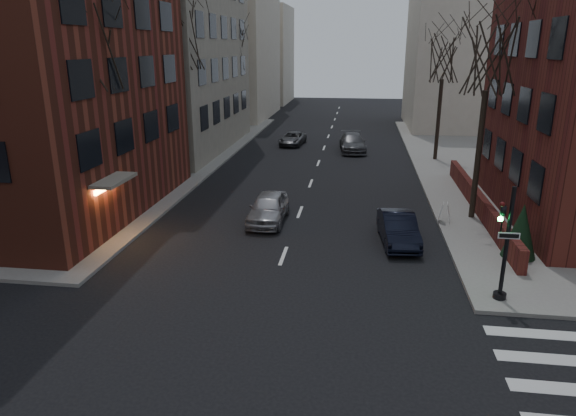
{
  "coord_description": "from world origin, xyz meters",
  "views": [
    {
      "loc": [
        2.96,
        -7.81,
        8.51
      ],
      "look_at": [
        0.14,
        12.41,
        2.0
      ],
      "focal_mm": 32.0,
      "sensor_mm": 36.0,
      "label": 1
    }
  ],
  "objects_px": {
    "tree_right_b": "(444,58)",
    "streetlamp_far": "(245,91)",
    "sandwich_board": "(445,212)",
    "car_lane_far": "(293,139)",
    "tree_left_c": "(233,50)",
    "streetlamp_near": "(173,119)",
    "car_lane_gray": "(353,143)",
    "parked_sedan": "(398,228)",
    "tree_left_a": "(88,46)",
    "tree_right_a": "(490,56)",
    "evergreen_shrub": "(521,231)",
    "car_lane_silver": "(268,208)",
    "traffic_signal": "(504,251)",
    "tree_left_b": "(181,38)"
  },
  "relations": [
    {
      "from": "tree_right_a",
      "to": "car_lane_gray",
      "type": "distance_m",
      "value": 19.43
    },
    {
      "from": "tree_left_a",
      "to": "car_lane_far",
      "type": "distance_m",
      "value": 25.08
    },
    {
      "from": "tree_left_a",
      "to": "tree_right_a",
      "type": "distance_m",
      "value": 18.05
    },
    {
      "from": "tree_left_a",
      "to": "evergreen_shrub",
      "type": "relative_size",
      "value": 4.52
    },
    {
      "from": "parked_sedan",
      "to": "car_lane_far",
      "type": "xyz_separation_m",
      "value": [
        -7.74,
        22.85,
        -0.12
      ]
    },
    {
      "from": "sandwich_board",
      "to": "car_lane_far",
      "type": "bearing_deg",
      "value": 126.48
    },
    {
      "from": "streetlamp_far",
      "to": "car_lane_silver",
      "type": "distance_m",
      "value": 26.83
    },
    {
      "from": "car_lane_far",
      "to": "sandwich_board",
      "type": "xyz_separation_m",
      "value": [
        10.18,
        -20.02,
        0.07
      ]
    },
    {
      "from": "tree_left_a",
      "to": "parked_sedan",
      "type": "height_order",
      "value": "tree_left_a"
    },
    {
      "from": "tree_left_c",
      "to": "tree_right_b",
      "type": "distance_m",
      "value": 19.34
    },
    {
      "from": "tree_left_c",
      "to": "streetlamp_near",
      "type": "distance_m",
      "value": 18.4
    },
    {
      "from": "tree_left_b",
      "to": "sandwich_board",
      "type": "height_order",
      "value": "tree_left_b"
    },
    {
      "from": "evergreen_shrub",
      "to": "car_lane_silver",
      "type": "bearing_deg",
      "value": 163.21
    },
    {
      "from": "car_lane_far",
      "to": "tree_right_a",
      "type": "bearing_deg",
      "value": -52.93
    },
    {
      "from": "parked_sedan",
      "to": "evergreen_shrub",
      "type": "bearing_deg",
      "value": -20.16
    },
    {
      "from": "streetlamp_far",
      "to": "tree_left_c",
      "type": "bearing_deg",
      "value": -106.7
    },
    {
      "from": "tree_left_b",
      "to": "car_lane_far",
      "type": "relative_size",
      "value": 2.68
    },
    {
      "from": "tree_right_b",
      "to": "streetlamp_far",
      "type": "bearing_deg",
      "value": 149.53
    },
    {
      "from": "traffic_signal",
      "to": "tree_right_a",
      "type": "bearing_deg",
      "value": 84.53
    },
    {
      "from": "streetlamp_near",
      "to": "tree_left_b",
      "type": "bearing_deg",
      "value": 98.53
    },
    {
      "from": "tree_left_a",
      "to": "streetlamp_far",
      "type": "relative_size",
      "value": 1.63
    },
    {
      "from": "tree_right_a",
      "to": "tree_right_b",
      "type": "height_order",
      "value": "tree_right_a"
    },
    {
      "from": "tree_right_b",
      "to": "evergreen_shrub",
      "type": "bearing_deg",
      "value": -87.39
    },
    {
      "from": "tree_left_c",
      "to": "car_lane_gray",
      "type": "xyz_separation_m",
      "value": [
        11.25,
        -5.16,
        -7.31
      ]
    },
    {
      "from": "car_lane_silver",
      "to": "evergreen_shrub",
      "type": "distance_m",
      "value": 11.57
    },
    {
      "from": "streetlamp_near",
      "to": "car_lane_gray",
      "type": "height_order",
      "value": "streetlamp_near"
    },
    {
      "from": "tree_right_b",
      "to": "streetlamp_far",
      "type": "xyz_separation_m",
      "value": [
        -17.0,
        10.0,
        -3.35
      ]
    },
    {
      "from": "traffic_signal",
      "to": "tree_left_b",
      "type": "bearing_deg",
      "value": 134.54
    },
    {
      "from": "parked_sedan",
      "to": "evergreen_shrub",
      "type": "distance_m",
      "value": 5.0
    },
    {
      "from": "car_lane_silver",
      "to": "sandwich_board",
      "type": "xyz_separation_m",
      "value": [
        8.7,
        0.75,
        -0.09
      ]
    },
    {
      "from": "tree_left_b",
      "to": "evergreen_shrub",
      "type": "relative_size",
      "value": 4.76
    },
    {
      "from": "tree_left_a",
      "to": "car_lane_silver",
      "type": "relative_size",
      "value": 2.41
    },
    {
      "from": "tree_left_a",
      "to": "tree_right_b",
      "type": "bearing_deg",
      "value": 45.64
    },
    {
      "from": "parked_sedan",
      "to": "tree_left_a",
      "type": "bearing_deg",
      "value": 175.38
    },
    {
      "from": "traffic_signal",
      "to": "car_lane_far",
      "type": "bearing_deg",
      "value": 111.08
    },
    {
      "from": "tree_left_b",
      "to": "evergreen_shrub",
      "type": "height_order",
      "value": "tree_left_b"
    },
    {
      "from": "tree_right_b",
      "to": "car_lane_gray",
      "type": "height_order",
      "value": "tree_right_b"
    },
    {
      "from": "streetlamp_near",
      "to": "car_lane_gray",
      "type": "xyz_separation_m",
      "value": [
        10.65,
        12.84,
        -3.51
      ]
    },
    {
      "from": "tree_left_b",
      "to": "car_lane_far",
      "type": "xyz_separation_m",
      "value": [
        5.92,
        11.05,
        -8.35
      ]
    },
    {
      "from": "tree_left_a",
      "to": "car_lane_far",
      "type": "height_order",
      "value": "tree_left_a"
    },
    {
      "from": "car_lane_gray",
      "to": "tree_right_b",
      "type": "bearing_deg",
      "value": -29.46
    },
    {
      "from": "parked_sedan",
      "to": "car_lane_silver",
      "type": "xyz_separation_m",
      "value": [
        -6.26,
        2.08,
        0.04
      ]
    },
    {
      "from": "car_lane_silver",
      "to": "car_lane_gray",
      "type": "bearing_deg",
      "value": 78.91
    },
    {
      "from": "tree_left_a",
      "to": "tree_left_b",
      "type": "distance_m",
      "value": 12.01
    },
    {
      "from": "tree_left_a",
      "to": "parked_sedan",
      "type": "bearing_deg",
      "value": 0.84
    },
    {
      "from": "tree_right_b",
      "to": "sandwich_board",
      "type": "height_order",
      "value": "tree_right_b"
    },
    {
      "from": "tree_left_a",
      "to": "tree_right_a",
      "type": "relative_size",
      "value": 1.06
    },
    {
      "from": "tree_left_c",
      "to": "car_lane_far",
      "type": "bearing_deg",
      "value": -26.49
    },
    {
      "from": "streetlamp_near",
      "to": "evergreen_shrub",
      "type": "bearing_deg",
      "value": -26.88
    },
    {
      "from": "tree_left_a",
      "to": "streetlamp_near",
      "type": "relative_size",
      "value": 1.63
    }
  ]
}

